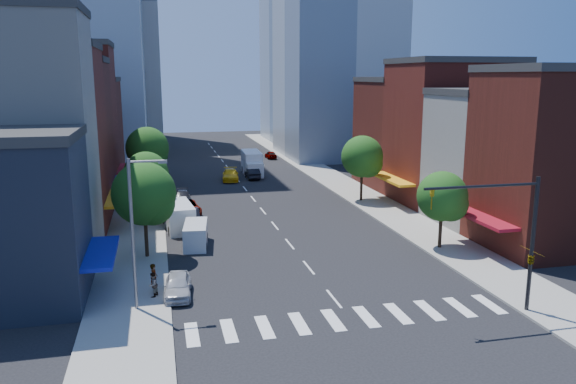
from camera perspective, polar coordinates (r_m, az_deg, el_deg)
name	(u,v)px	position (r m, az deg, el deg)	size (l,w,h in m)	color
ground	(334,299)	(35.93, 4.69, -10.76)	(220.00, 220.00, 0.00)	black
sidewalk_left	(142,187)	(72.87, -14.64, 0.54)	(5.00, 120.00, 0.15)	gray
sidewalk_right	(332,178)	(76.35, 4.45, 1.38)	(5.00, 120.00, 0.15)	gray
crosswalk	(350,318)	(33.33, 6.30, -12.65)	(19.00, 3.00, 0.01)	silver
bldg_left_1	(4,143)	(45.08, -26.85, 4.45)	(12.00, 8.00, 18.00)	#B6B2A8
bldg_left_2	(31,143)	(53.44, -24.68, 4.51)	(12.00, 9.00, 16.00)	maroon
bldg_left_3	(49,139)	(61.80, -23.13, 5.00)	(12.00, 8.00, 15.00)	#4F1C13
bldg_left_4	(61,122)	(70.06, -22.05, 6.59)	(12.00, 9.00, 17.00)	maroon
bldg_left_5	(74,132)	(79.60, -20.93, 5.74)	(12.00, 10.00, 13.00)	#4F1C13
bldg_right_0	(562,162)	(49.77, 26.07, 2.77)	(12.00, 9.00, 14.00)	#4F1C13
bldg_right_1	(498,159)	(56.66, 20.60, 3.14)	(12.00, 8.00, 12.00)	#B6B2A8
bldg_right_2	(451,134)	(64.10, 16.25, 5.68)	(12.00, 10.00, 15.00)	maroon
bldg_right_3	(411,134)	(73.03, 12.37, 5.77)	(12.00, 10.00, 13.00)	#4F1C13
tower_far_w	(113,6)	(127.59, -17.39, 17.63)	(18.00, 18.00, 56.00)	#9EA5AD
traffic_signal	(524,245)	(35.15, 22.84, -5.01)	(7.24, 2.24, 8.00)	black
streetlight	(135,225)	(33.66, -15.25, -3.22)	(2.25, 0.25, 9.00)	slate
tree_left_near	(146,196)	(43.40, -14.22, -0.41)	(4.80, 4.80, 7.30)	black
tree_left_mid	(148,176)	(54.27, -14.05, 1.61)	(4.20, 4.20, 6.65)	black
tree_left_far	(149,150)	(68.02, -13.96, 4.18)	(5.00, 5.00, 7.75)	black
tree_right_near	(444,198)	(46.19, 15.60, -0.62)	(4.00, 4.00, 6.20)	black
tree_right_far	(364,158)	(62.18, 7.69, 3.42)	(4.60, 4.60, 7.20)	black
parked_car_front	(178,285)	(36.67, -11.13, -9.29)	(1.67, 4.15, 1.41)	#AEAFB3
parked_car_second	(191,216)	(54.05, -9.78, -2.42)	(1.43, 4.09, 1.35)	black
parked_car_third	(188,207)	(57.77, -10.14, -1.53)	(2.19, 4.76, 1.32)	#999999
parked_car_rear	(183,197)	(62.75, -10.66, -0.51)	(1.83, 4.51, 1.31)	black
cargo_van_near	(196,235)	(46.61, -9.36, -4.34)	(2.33, 4.69, 1.92)	silver
cargo_van_far	(179,217)	(51.81, -11.05, -2.48)	(2.88, 5.94, 2.44)	silver
taxi	(230,175)	(75.34, -5.87, 1.74)	(2.10, 5.16, 1.50)	yellow
traffic_car_oncoming	(252,173)	(76.51, -3.63, 1.93)	(1.58, 4.54, 1.50)	black
traffic_car_far	(271,155)	(95.08, -1.76, 3.80)	(1.51, 3.75, 1.28)	#999999
box_truck	(252,164)	(79.68, -3.67, 2.88)	(2.78, 8.09, 3.22)	white
pedestrian_near	(154,278)	(37.16, -13.45, -8.48)	(0.68, 0.45, 1.88)	#999999
pedestrian_far	(153,285)	(36.46, -13.57, -9.14)	(0.76, 0.60, 1.57)	#999999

